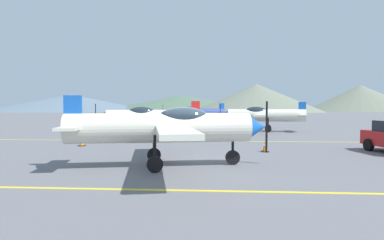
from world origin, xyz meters
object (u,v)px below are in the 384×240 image
Objects in this scene: traffic_cone_side at (82,141)px; airplane_near at (168,127)px; airplane_back at (195,113)px; airplane_far at (263,115)px; airplane_mid at (150,117)px; traffic_cone_front at (265,146)px.

airplane_near is at bearing -45.42° from traffic_cone_side.
traffic_cone_side is at bearing -103.51° from airplane_back.
airplane_near and airplane_far have the same top height.
airplane_far is at bearing 70.67° from airplane_near.
airplane_mid and airplane_far have the same top height.
airplane_mid is (-3.08, 11.86, 0.00)m from airplane_near.
airplane_back is 24.61m from traffic_cone_front.
airplane_near is 19.29m from airplane_far.
airplane_near is 12.26m from airplane_mid.
airplane_far is 17.37m from traffic_cone_side.
traffic_cone_front is 10.58m from traffic_cone_side.
airplane_near is at bearing -135.83° from traffic_cone_front.
airplane_near and airplane_back have the same top height.
airplane_far is 1.00× the size of airplane_back.
traffic_cone_front is at bearing -97.95° from airplane_far.
airplane_back is at bearing 76.49° from traffic_cone_side.
airplane_back is 15.56× the size of traffic_cone_front.
airplane_near is 6.32m from traffic_cone_front.
airplane_back is at bearing 81.57° from airplane_mid.
airplane_near reaches higher than traffic_cone_front.
traffic_cone_side is (-12.38, -12.12, -1.26)m from airplane_far.
traffic_cone_side is (-5.36, -22.28, -1.26)m from airplane_back.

